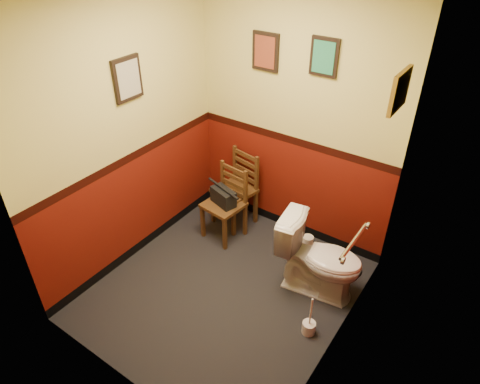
% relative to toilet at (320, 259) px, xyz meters
% --- Properties ---
extents(floor, '(2.20, 2.40, 0.00)m').
position_rel_toilet_xyz_m(floor, '(-0.72, -0.51, -0.39)').
color(floor, black).
rests_on(floor, ground).
extents(wall_back, '(2.20, 0.00, 2.70)m').
position_rel_toilet_xyz_m(wall_back, '(-0.72, 0.69, 0.96)').
color(wall_back, '#5A1209').
rests_on(wall_back, ground).
extents(wall_front, '(2.20, 0.00, 2.70)m').
position_rel_toilet_xyz_m(wall_front, '(-0.72, -1.71, 0.96)').
color(wall_front, '#5A1209').
rests_on(wall_front, ground).
extents(wall_left, '(0.00, 2.40, 2.70)m').
position_rel_toilet_xyz_m(wall_left, '(-1.82, -0.51, 0.96)').
color(wall_left, '#5A1209').
rests_on(wall_left, ground).
extents(wall_right, '(0.00, 2.40, 2.70)m').
position_rel_toilet_xyz_m(wall_right, '(0.38, -0.51, 0.96)').
color(wall_right, '#5A1209').
rests_on(wall_right, ground).
extents(grab_bar, '(0.05, 0.56, 0.06)m').
position_rel_toilet_xyz_m(grab_bar, '(0.35, -0.26, 0.56)').
color(grab_bar, silver).
rests_on(grab_bar, wall_right).
extents(framed_print_back_a, '(0.28, 0.04, 0.36)m').
position_rel_toilet_xyz_m(framed_print_back_a, '(-1.07, 0.67, 1.56)').
color(framed_print_back_a, black).
rests_on(framed_print_back_a, wall_back).
extents(framed_print_back_b, '(0.26, 0.04, 0.34)m').
position_rel_toilet_xyz_m(framed_print_back_b, '(-0.47, 0.67, 1.61)').
color(framed_print_back_b, black).
rests_on(framed_print_back_b, wall_back).
extents(framed_print_left, '(0.04, 0.30, 0.38)m').
position_rel_toilet_xyz_m(framed_print_left, '(-1.80, -0.41, 1.46)').
color(framed_print_left, black).
rests_on(framed_print_left, wall_left).
extents(framed_print_right, '(0.04, 0.34, 0.28)m').
position_rel_toilet_xyz_m(framed_print_right, '(0.36, 0.09, 1.66)').
color(framed_print_right, olive).
rests_on(framed_print_right, wall_right).
extents(toilet, '(0.85, 0.55, 0.78)m').
position_rel_toilet_xyz_m(toilet, '(0.00, 0.00, 0.00)').
color(toilet, white).
rests_on(toilet, floor).
extents(toilet_brush, '(0.12, 0.12, 0.42)m').
position_rel_toilet_xyz_m(toilet_brush, '(0.17, -0.50, -0.32)').
color(toilet_brush, silver).
rests_on(toilet_brush, floor).
extents(chair_left, '(0.48, 0.48, 0.87)m').
position_rel_toilet_xyz_m(chair_left, '(-1.26, 0.46, 0.05)').
color(chair_left, '#4C2F16').
rests_on(chair_left, floor).
extents(chair_right, '(0.43, 0.43, 0.83)m').
position_rel_toilet_xyz_m(chair_right, '(-1.22, 0.19, 0.03)').
color(chair_right, '#4C2F16').
rests_on(chair_right, floor).
extents(handbag, '(0.32, 0.22, 0.21)m').
position_rel_toilet_xyz_m(handbag, '(-1.22, 0.15, 0.13)').
color(handbag, black).
rests_on(handbag, chair_right).
extents(tp_stack, '(0.24, 0.12, 0.21)m').
position_rel_toilet_xyz_m(tp_stack, '(-0.32, 0.43, -0.30)').
color(tp_stack, silver).
rests_on(tp_stack, floor).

